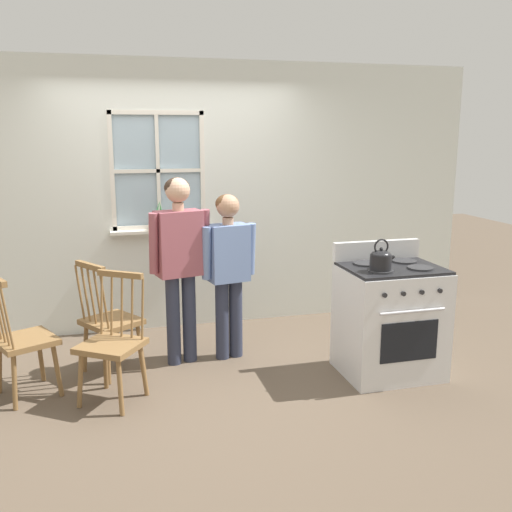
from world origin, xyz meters
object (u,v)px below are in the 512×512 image
(chair_by_window, at_px, (23,341))
(chair_near_wall, at_px, (109,322))
(chair_center_cluster, at_px, (113,344))
(person_elderly_left, at_px, (179,253))
(stove, at_px, (390,319))
(person_teen_center, at_px, (228,261))
(kettle, at_px, (381,259))
(potted_plant, at_px, (160,222))

(chair_by_window, distance_m, chair_near_wall, 0.70)
(chair_near_wall, height_order, chair_center_cluster, same)
(person_elderly_left, relative_size, stove, 1.50)
(chair_by_window, height_order, person_teen_center, person_teen_center)
(person_teen_center, relative_size, stove, 1.36)
(person_teen_center, xyz_separation_m, kettle, (1.04, -0.82, 0.14))
(chair_by_window, relative_size, potted_plant, 3.28)
(person_teen_center, height_order, kettle, person_teen_center)
(chair_near_wall, height_order, kettle, kettle)
(chair_center_cluster, bearing_deg, person_elderly_left, 80.15)
(kettle, xyz_separation_m, potted_plant, (-1.54, 1.73, 0.10))
(kettle, relative_size, potted_plant, 0.83)
(chair_by_window, xyz_separation_m, kettle, (2.72, -0.46, 0.58))
(chair_center_cluster, xyz_separation_m, kettle, (2.06, -0.21, 0.58))
(chair_by_window, relative_size, stove, 0.90)
(chair_by_window, distance_m, person_elderly_left, 1.41)
(chair_by_window, xyz_separation_m, chair_near_wall, (0.64, 0.28, 0.00))
(stove, height_order, kettle, kettle)
(person_teen_center, xyz_separation_m, potted_plant, (-0.50, 0.91, 0.24))
(chair_near_wall, xyz_separation_m, person_elderly_left, (0.61, 0.07, 0.55))
(chair_by_window, height_order, stove, stove)
(kettle, height_order, potted_plant, potted_plant)
(chair_near_wall, relative_size, chair_center_cluster, 1.00)
(kettle, bearing_deg, chair_center_cluster, 174.27)
(person_elderly_left, relative_size, potted_plant, 5.48)
(chair_near_wall, bearing_deg, stove, -137.73)
(chair_near_wall, relative_size, person_elderly_left, 0.60)
(chair_by_window, height_order, chair_center_cluster, same)
(chair_by_window, xyz_separation_m, potted_plant, (1.18, 1.27, 0.68))
(chair_by_window, xyz_separation_m, stove, (2.90, -0.33, 0.03))
(chair_near_wall, distance_m, potted_plant, 1.31)
(kettle, bearing_deg, chair_by_window, 170.40)
(chair_center_cluster, xyz_separation_m, person_elderly_left, (0.59, 0.60, 0.55))
(chair_by_window, distance_m, chair_center_cluster, 0.70)
(chair_by_window, xyz_separation_m, person_elderly_left, (1.25, 0.35, 0.55))
(stove, xyz_separation_m, kettle, (-0.18, -0.13, 0.55))
(chair_by_window, distance_m, potted_plant, 1.86)
(chair_near_wall, bearing_deg, chair_center_cluster, 148.98)
(potted_plant, bearing_deg, chair_by_window, -132.84)
(person_teen_center, xyz_separation_m, stove, (1.22, -0.69, -0.41))
(person_elderly_left, height_order, kettle, person_elderly_left)
(stove, height_order, potted_plant, potted_plant)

